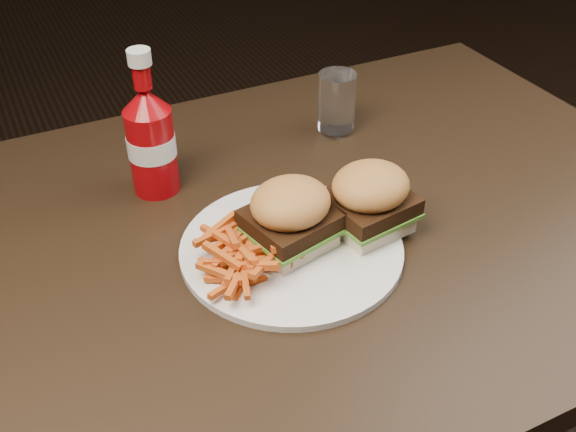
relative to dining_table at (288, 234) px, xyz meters
name	(u,v)px	position (x,y,z in m)	size (l,w,h in m)	color
dining_table	(288,234)	(0.00, 0.00, 0.00)	(1.20, 0.80, 0.04)	black
plate	(291,248)	(-0.02, -0.06, 0.03)	(0.29, 0.29, 0.01)	white
sandwich_half_a	(290,237)	(-0.02, -0.05, 0.04)	(0.09, 0.09, 0.02)	beige
sandwich_half_b	(368,220)	(0.09, -0.07, 0.04)	(0.09, 0.09, 0.02)	#F7E3C4
fries_pile	(244,251)	(-0.09, -0.07, 0.05)	(0.10, 0.10, 0.04)	#BA7024
ketchup_bottle	(153,153)	(-0.13, 0.16, 0.08)	(0.07, 0.07, 0.13)	#9B040A
tumbler	(337,101)	(0.18, 0.19, 0.08)	(0.06, 0.06, 0.10)	white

